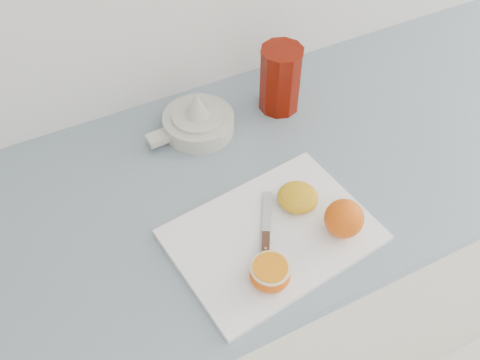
# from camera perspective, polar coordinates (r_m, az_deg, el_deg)

# --- Properties ---
(counter) EXTENTS (2.48, 0.64, 0.89)m
(counter) POSITION_cam_1_polar(r_m,az_deg,el_deg) (1.46, 3.09, -10.19)
(counter) COLOR silver
(counter) RESTS_ON ground
(cutting_board) EXTENTS (0.38, 0.30, 0.01)m
(cutting_board) POSITION_cam_1_polar(r_m,az_deg,el_deg) (0.98, 3.48, -5.91)
(cutting_board) COLOR white
(cutting_board) RESTS_ON counter
(whole_orange) EXTENTS (0.07, 0.07, 0.07)m
(whole_orange) POSITION_cam_1_polar(r_m,az_deg,el_deg) (0.97, 11.04, -4.06)
(whole_orange) COLOR #F33900
(whole_orange) RESTS_ON cutting_board
(half_orange) EXTENTS (0.07, 0.07, 0.04)m
(half_orange) POSITION_cam_1_polar(r_m,az_deg,el_deg) (0.90, 3.23, -9.94)
(half_orange) COLOR #F33900
(half_orange) RESTS_ON cutting_board
(squeezed_shell) EXTENTS (0.08, 0.08, 0.03)m
(squeezed_shell) POSITION_cam_1_polar(r_m,az_deg,el_deg) (1.01, 6.18, -1.82)
(squeezed_shell) COLOR gold
(squeezed_shell) RESTS_ON cutting_board
(paring_knife) EXTENTS (0.10, 0.16, 0.01)m
(paring_knife) POSITION_cam_1_polar(r_m,az_deg,el_deg) (0.96, 2.76, -6.70)
(paring_knife) COLOR #482B1E
(paring_knife) RESTS_ON cutting_board
(citrus_juicer) EXTENTS (0.20, 0.15, 0.10)m
(citrus_juicer) POSITION_cam_1_polar(r_m,az_deg,el_deg) (1.15, -4.54, 6.37)
(citrus_juicer) COLOR silver
(citrus_juicer) RESTS_ON counter
(red_tumbler) EXTENTS (0.09, 0.09, 0.15)m
(red_tumbler) POSITION_cam_1_polar(r_m,az_deg,el_deg) (1.19, 4.32, 10.47)
(red_tumbler) COLOR #710C00
(red_tumbler) RESTS_ON counter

